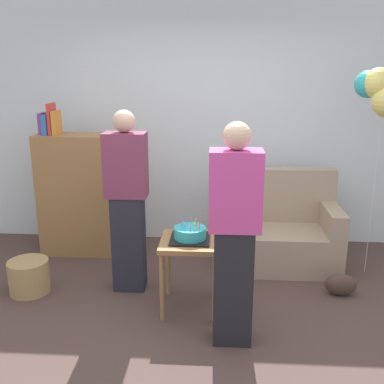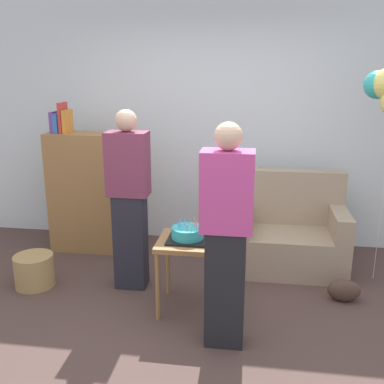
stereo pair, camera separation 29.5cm
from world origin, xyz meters
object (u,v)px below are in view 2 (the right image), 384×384
(bookshelf, at_px, (87,191))
(handbag, at_px, (344,290))
(side_table, at_px, (188,250))
(couch, at_px, (288,235))
(birthday_cake, at_px, (188,234))
(person_holding_cake, at_px, (226,237))
(person_blowing_candles, at_px, (129,200))
(wicker_basket, at_px, (34,271))

(bookshelf, xyz_separation_m, handbag, (2.61, -0.83, -0.57))
(bookshelf, height_order, side_table, bookshelf)
(couch, relative_size, side_table, 1.79)
(couch, height_order, bookshelf, bookshelf)
(birthday_cake, distance_m, person_holding_cake, 0.58)
(person_blowing_candles, distance_m, handbag, 2.04)
(wicker_basket, distance_m, handbag, 2.80)
(couch, height_order, person_holding_cake, person_holding_cake)
(birthday_cake, xyz_separation_m, wicker_basket, (-1.47, 0.19, -0.52))
(side_table, bearing_deg, birthday_cake, 31.51)
(side_table, bearing_deg, person_blowing_candles, 150.66)
(side_table, bearing_deg, wicker_basket, 172.73)
(couch, relative_size, person_holding_cake, 0.67)
(person_blowing_candles, relative_size, wicker_basket, 4.53)
(side_table, distance_m, handbag, 1.43)
(person_holding_cake, bearing_deg, handbag, -113.60)
(couch, xyz_separation_m, handbag, (0.45, -0.66, -0.24))
(bookshelf, relative_size, handbag, 5.77)
(handbag, bearing_deg, person_blowing_candles, 179.40)
(wicker_basket, bearing_deg, birthday_cake, -7.27)
(birthday_cake, bearing_deg, person_blowing_candles, 150.66)
(side_table, bearing_deg, handbag, 12.86)
(side_table, bearing_deg, couch, 47.47)
(wicker_basket, bearing_deg, handbag, 2.37)
(couch, bearing_deg, birthday_cake, -132.53)
(person_blowing_candles, distance_m, wicker_basket, 1.13)
(person_holding_cake, bearing_deg, wicker_basket, 9.99)
(person_blowing_candles, relative_size, handbag, 5.82)
(birthday_cake, relative_size, person_blowing_candles, 0.20)
(birthday_cake, height_order, wicker_basket, birthday_cake)
(birthday_cake, height_order, person_blowing_candles, person_blowing_candles)
(person_blowing_candles, bearing_deg, couch, 3.25)
(couch, xyz_separation_m, birthday_cake, (-0.88, -0.96, 0.33))
(bookshelf, xyz_separation_m, side_table, (1.29, -1.13, -0.15))
(couch, relative_size, wicker_basket, 3.06)
(bookshelf, distance_m, person_blowing_candles, 1.09)
(side_table, height_order, wicker_basket, side_table)
(wicker_basket, bearing_deg, couch, 18.18)
(bookshelf, bearing_deg, side_table, -41.34)
(bookshelf, height_order, birthday_cake, bookshelf)
(couch, relative_size, handbag, 3.93)
(birthday_cake, bearing_deg, handbag, 12.86)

